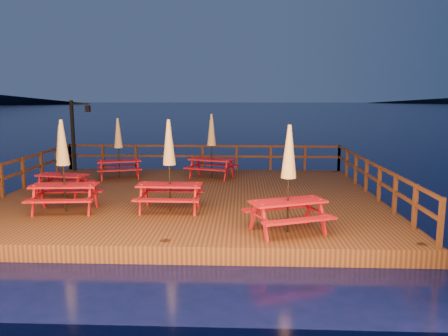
% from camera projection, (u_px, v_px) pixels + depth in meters
% --- Properties ---
extents(ground, '(500.00, 500.00, 0.00)m').
position_uv_depth(ground, '(190.00, 207.00, 14.28)').
color(ground, black).
rests_on(ground, ground).
extents(deck, '(12.00, 10.00, 0.40)m').
position_uv_depth(deck, '(190.00, 201.00, 14.24)').
color(deck, '#401F14').
rests_on(deck, ground).
extents(deck_piles, '(11.44, 9.44, 1.40)m').
position_uv_depth(deck_piles, '(190.00, 215.00, 14.32)').
color(deck_piles, '#361C11').
rests_on(deck_piles, ground).
extents(railing, '(11.80, 9.75, 1.10)m').
position_uv_depth(railing, '(195.00, 163.00, 15.84)').
color(railing, '#361C11').
rests_on(railing, deck).
extents(lamp_post, '(0.85, 0.18, 3.00)m').
position_uv_depth(lamp_post, '(76.00, 129.00, 18.62)').
color(lamp_post, black).
rests_on(lamp_post, deck).
extents(picnic_table_0, '(1.97, 1.78, 2.34)m').
position_uv_depth(picnic_table_0, '(119.00, 147.00, 16.87)').
color(picnic_table_0, maroon).
rests_on(picnic_table_0, deck).
extents(picnic_table_1, '(1.79, 1.56, 2.28)m').
position_uv_depth(picnic_table_1, '(61.00, 159.00, 13.91)').
color(picnic_table_1, maroon).
rests_on(picnic_table_1, deck).
extents(picnic_table_2, '(2.17, 1.99, 2.53)m').
position_uv_depth(picnic_table_2, '(288.00, 177.00, 10.09)').
color(picnic_table_2, maroon).
rests_on(picnic_table_2, deck).
extents(picnic_table_3, '(2.12, 1.94, 2.50)m').
position_uv_depth(picnic_table_3, '(212.00, 145.00, 16.93)').
color(picnic_table_3, maroon).
rests_on(picnic_table_3, deck).
extents(picnic_table_4, '(1.80, 1.49, 2.55)m').
position_uv_depth(picnic_table_4, '(169.00, 164.00, 11.98)').
color(picnic_table_4, maroon).
rests_on(picnic_table_4, deck).
extents(picnic_table_5, '(1.91, 1.62, 2.55)m').
position_uv_depth(picnic_table_5, '(63.00, 165.00, 11.90)').
color(picnic_table_5, maroon).
rests_on(picnic_table_5, deck).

